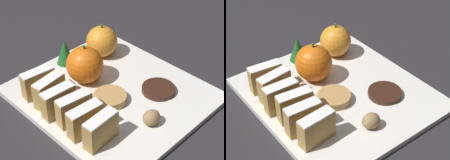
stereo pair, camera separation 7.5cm
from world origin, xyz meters
TOP-DOWN VIEW (x-y plane):
  - ground_plane at (0.00, 0.00)m, footprint 6.00×6.00m
  - serving_platter at (0.00, 0.00)m, footprint 0.33×0.36m
  - stollen_slice_front at (-0.11, -0.09)m, footprint 0.07×0.03m
  - stollen_slice_second at (-0.12, -0.05)m, footprint 0.07×0.03m
  - stollen_slice_third at (-0.11, -0.01)m, footprint 0.07×0.03m
  - stollen_slice_fourth at (-0.12, 0.03)m, footprint 0.07×0.03m
  - stollen_slice_fifth at (-0.11, 0.06)m, footprint 0.07×0.03m
  - stollen_slice_sixth at (-0.11, 0.10)m, footprint 0.07×0.03m
  - orange_near at (-0.01, 0.07)m, footprint 0.08×0.08m
  - orange_far at (0.08, 0.12)m, footprint 0.07×0.07m
  - walnut at (-0.02, -0.12)m, footprint 0.04×0.03m
  - chocolate_cookie at (0.07, -0.07)m, footprint 0.07×0.07m
  - gingerbread_cookie at (-0.02, -0.02)m, footprint 0.07×0.07m
  - evergreen_sprig at (0.00, 0.15)m, footprint 0.04×0.04m

SIDE VIEW (x-z plane):
  - ground_plane at x=0.00m, z-range 0.00..0.00m
  - serving_platter at x=0.00m, z-range 0.00..0.01m
  - chocolate_cookie at x=0.07m, z-range 0.01..0.02m
  - gingerbread_cookie at x=-0.02m, z-range 0.01..0.03m
  - walnut at x=-0.02m, z-range 0.01..0.04m
  - stollen_slice_front at x=-0.11m, z-range 0.01..0.07m
  - stollen_slice_second at x=-0.12m, z-range 0.01..0.07m
  - stollen_slice_third at x=-0.11m, z-range 0.01..0.07m
  - stollen_slice_fourth at x=-0.12m, z-range 0.01..0.07m
  - stollen_slice_fifth at x=-0.11m, z-range 0.01..0.07m
  - stollen_slice_sixth at x=-0.11m, z-range 0.01..0.07m
  - evergreen_sprig at x=0.00m, z-range 0.01..0.07m
  - orange_far at x=0.08m, z-range 0.01..0.09m
  - orange_near at x=-0.01m, z-range 0.01..0.10m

